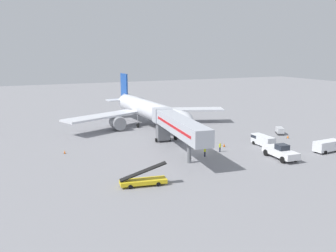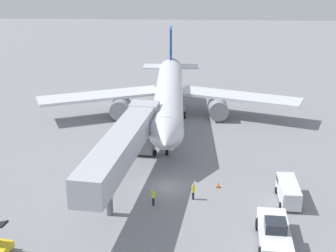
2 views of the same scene
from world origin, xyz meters
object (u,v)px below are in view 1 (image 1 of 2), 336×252
airplane_at_gate (148,110)px  service_van_far_center (262,140)px  ground_crew_worker_midground (205,151)px  jet_bridge (177,125)px  pushback_tug (281,152)px  ground_crew_worker_foreground (220,147)px  safety_cone_charlie (224,145)px  safety_cone_bravo (288,137)px  baggage_cart_near_left (280,130)px  safety_cone_alpha (65,152)px  service_van_far_left (328,145)px  belt_loader_truck (143,180)px

airplane_at_gate → service_van_far_center: 28.97m
service_van_far_center → ground_crew_worker_midground: bearing=-172.3°
jet_bridge → pushback_tug: jet_bridge is taller
service_van_far_center → ground_crew_worker_foreground: bearing=-178.0°
jet_bridge → safety_cone_charlie: bearing=-0.3°
safety_cone_bravo → baggage_cart_near_left: bearing=75.2°
ground_crew_worker_midground → safety_cone_alpha: ground_crew_worker_midground is taller
airplane_at_gate → ground_crew_worker_midground: (-0.06, -27.23, -3.11)m
jet_bridge → service_van_far_left: (25.14, -10.76, -3.87)m
ground_crew_worker_foreground → airplane_at_gate: bearing=98.7°
airplane_at_gate → service_van_far_left: (21.76, -33.60, -2.90)m
airplane_at_gate → belt_loader_truck: bearing=-112.1°
belt_loader_truck → ground_crew_worker_foreground: belt_loader_truck is taller
ground_crew_worker_foreground → safety_cone_bravo: bearing=9.7°
belt_loader_truck → pushback_tug: bearing=5.2°
belt_loader_truck → safety_cone_bravo: belt_loader_truck is taller
baggage_cart_near_left → airplane_at_gate: bearing=141.2°
service_van_far_left → safety_cone_alpha: service_van_far_left is taller
baggage_cart_near_left → service_van_far_center: bearing=-146.6°
safety_cone_charlie → jet_bridge: bearing=179.7°
jet_bridge → service_van_far_center: 17.66m
pushback_tug → ground_crew_worker_foreground: pushback_tug is taller
safety_cone_bravo → ground_crew_worker_midground: bearing=-168.3°
belt_loader_truck → safety_cone_charlie: bearing=31.4°
pushback_tug → safety_cone_charlie: size_ratio=11.51×
jet_bridge → baggage_cart_near_left: (26.89, 3.95, -4.22)m
ground_crew_worker_foreground → safety_cone_bravo: ground_crew_worker_foreground is taller
airplane_at_gate → pushback_tug: 35.39m
service_van_far_center → ground_crew_worker_foreground: size_ratio=3.06×
baggage_cart_near_left → safety_cone_alpha: baggage_cart_near_left is taller
service_van_far_center → baggage_cart_near_left: (9.85, 6.49, -0.34)m
belt_loader_truck → service_van_far_left: size_ratio=1.17×
belt_loader_truck → service_van_far_left: bearing=3.5°
service_van_far_left → safety_cone_charlie: bearing=144.6°
service_van_far_left → safety_cone_alpha: (-43.56, 18.24, -0.89)m
airplane_at_gate → ground_crew_worker_midground: size_ratio=23.32×
ground_crew_worker_midground → pushback_tug: bearing=-29.5°
safety_cone_charlie → ground_crew_worker_midground: bearing=-147.1°
jet_bridge → service_van_far_center: jet_bridge is taller
airplane_at_gate → ground_crew_worker_midground: bearing=-90.1°
pushback_tug → safety_cone_charlie: 11.51m
airplane_at_gate → ground_crew_worker_foreground: size_ratio=24.42×
airplane_at_gate → service_van_far_center: airplane_at_gate is taller
airplane_at_gate → safety_cone_alpha: airplane_at_gate is taller
belt_loader_truck → service_van_far_center: (28.20, 10.46, 0.42)m
airplane_at_gate → service_van_far_center: bearing=-61.7°
pushback_tug → baggage_cart_near_left: (12.50, 14.62, -0.34)m
baggage_cart_near_left → safety_cone_alpha: size_ratio=5.18×
ground_crew_worker_midground → safety_cone_alpha: (-21.74, 11.87, -0.68)m
jet_bridge → ground_crew_worker_midground: 6.85m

